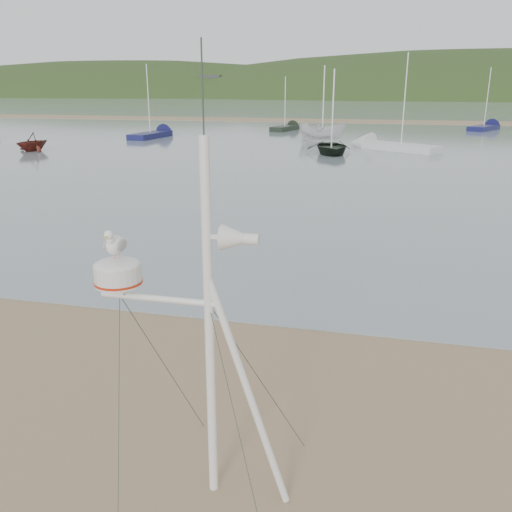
% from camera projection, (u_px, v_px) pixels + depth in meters
% --- Properties ---
extents(ground, '(560.00, 560.00, 0.00)m').
position_uv_depth(ground, '(97.00, 426.00, 8.00)').
color(ground, '#81684A').
rests_on(ground, ground).
extents(water, '(560.00, 256.00, 0.04)m').
position_uv_depth(water, '(375.00, 105.00, 130.28)').
color(water, slate).
rests_on(water, ground).
extents(sandbar, '(560.00, 7.00, 0.07)m').
position_uv_depth(sandbar, '(360.00, 121.00, 72.83)').
color(sandbar, '#81684A').
rests_on(sandbar, water).
extents(hill_ridge, '(620.00, 180.00, 80.00)m').
position_uv_depth(hill_ridge, '(424.00, 145.00, 227.54)').
color(hill_ridge, '#213515').
rests_on(hill_ridge, ground).
extents(far_cottages, '(294.40, 6.30, 8.00)m').
position_uv_depth(far_cottages, '(390.00, 87.00, 187.70)').
color(far_cottages, silver).
rests_on(far_cottages, ground).
extents(mast_rig, '(2.33, 2.49, 5.27)m').
position_uv_depth(mast_rig, '(205.00, 401.00, 6.36)').
color(mast_rig, silver).
rests_on(mast_rig, ground).
extents(boat_dark, '(3.38, 1.69, 4.55)m').
position_uv_depth(boat_dark, '(332.00, 121.00, 38.25)').
color(boat_dark, black).
rests_on(boat_dark, water).
extents(boat_red, '(2.59, 2.02, 2.64)m').
position_uv_depth(boat_red, '(31.00, 133.00, 40.13)').
color(boat_red, '#521A12').
rests_on(boat_red, water).
extents(boat_white, '(1.93, 1.90, 4.27)m').
position_uv_depth(boat_white, '(323.00, 116.00, 46.82)').
color(boat_white, silver).
rests_on(boat_white, water).
extents(sailboat_blue_far, '(4.85, 7.16, 7.12)m').
position_uv_depth(sailboat_blue_far, '(490.00, 127.00, 60.18)').
color(sailboat_blue_far, '#141547').
rests_on(sailboat_blue_far, ground).
extents(sailboat_white_near, '(7.52, 5.77, 7.66)m').
position_uv_depth(sailboat_white_near, '(377.00, 145.00, 42.24)').
color(sailboat_white_near, silver).
rests_on(sailboat_white_near, ground).
extents(sailboat_blue_near, '(2.48, 7.34, 7.15)m').
position_uv_depth(sailboat_blue_near, '(161.00, 133.00, 52.06)').
color(sailboat_blue_near, '#141547').
rests_on(sailboat_blue_near, ground).
extents(sailboat_dark_mid, '(2.90, 6.22, 6.04)m').
position_uv_depth(sailboat_dark_mid, '(290.00, 127.00, 59.56)').
color(sailboat_dark_mid, black).
rests_on(sailboat_dark_mid, ground).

